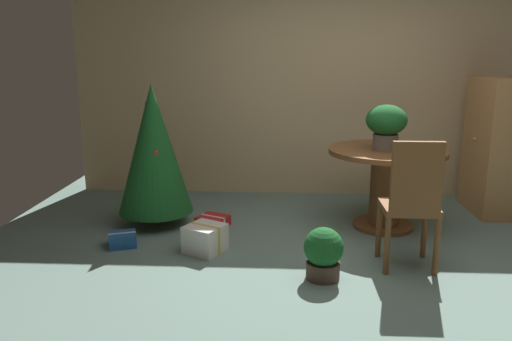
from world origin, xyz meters
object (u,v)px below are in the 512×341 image
holiday_tree (154,149)px  gift_box_blue (122,240)px  flower_vase (386,124)px  gift_box_red (213,221)px  gift_box_cream (205,239)px  wooden_chair_near (412,199)px  wooden_cabinet (499,146)px  round_dining_table (386,176)px  potted_plant (323,253)px

holiday_tree → gift_box_blue: size_ratio=4.79×
flower_vase → gift_box_red: 1.85m
gift_box_red → gift_box_cream: 0.63m
wooden_chair_near → gift_box_blue: size_ratio=3.58×
wooden_chair_near → gift_box_cream: 1.68m
wooden_chair_near → wooden_cabinet: size_ratio=0.73×
flower_vase → round_dining_table: bearing=56.3°
round_dining_table → flower_vase: flower_vase is taller
gift_box_red → potted_plant: potted_plant is taller
holiday_tree → wooden_chair_near: bearing=-23.4°
wooden_cabinet → potted_plant: (-1.89, -1.72, -0.49)m
wooden_chair_near → gift_box_red: (-1.62, 0.90, -0.51)m
gift_box_red → wooden_cabinet: wooden_cabinet is taller
flower_vase → gift_box_blue: bearing=-166.3°
gift_box_cream → potted_plant: potted_plant is taller
holiday_tree → wooden_cabinet: size_ratio=0.98×
holiday_tree → potted_plant: holiday_tree is taller
gift_box_red → potted_plant: (0.96, -1.09, 0.15)m
wooden_chair_near → gift_box_cream: bearing=170.4°
flower_vase → wooden_cabinet: 1.44m
holiday_tree → wooden_cabinet: (3.41, 0.58, -0.05)m
wooden_chair_near → flower_vase: bearing=92.2°
gift_box_red → wooden_cabinet: (2.86, 0.62, 0.64)m
gift_box_red → wooden_cabinet: bearing=12.3°
gift_box_red → gift_box_blue: 0.89m
holiday_tree → gift_box_red: 0.88m
gift_box_cream → wooden_cabinet: size_ratio=0.28×
gift_box_blue → potted_plant: potted_plant is taller
flower_vase → gift_box_blue: size_ratio=1.46×
potted_plant → round_dining_table: bearing=60.4°
round_dining_table → flower_vase: 0.51m
wooden_chair_near → wooden_cabinet: bearing=51.0°
round_dining_table → gift_box_red: round_dining_table is taller
flower_vase → gift_box_red: flower_vase is taller
wooden_chair_near → potted_plant: wooden_chair_near is taller
flower_vase → potted_plant: bearing=-119.4°
potted_plant → wooden_cabinet: bearing=42.2°
flower_vase → wooden_cabinet: wooden_cabinet is taller
gift_box_blue → wooden_cabinet: 3.80m
round_dining_table → gift_box_cream: round_dining_table is taller
wooden_cabinet → potted_plant: size_ratio=3.56×
round_dining_table → gift_box_red: (-1.62, -0.07, -0.45)m
wooden_chair_near → holiday_tree: 2.38m
gift_box_red → potted_plant: 1.46m
holiday_tree → potted_plant: size_ratio=3.48×
gift_box_red → wooden_cabinet: 3.00m
holiday_tree → gift_box_red: size_ratio=3.96×
flower_vase → gift_box_red: size_ratio=1.21×
round_dining_table → holiday_tree: 2.19m
wooden_chair_near → gift_box_blue: 2.41m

